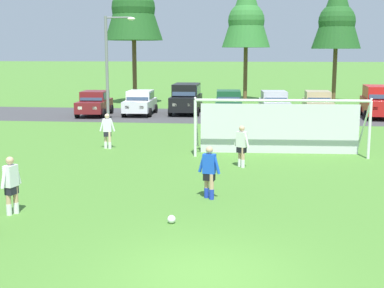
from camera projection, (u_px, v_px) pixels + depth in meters
name	position (u px, v px, depth m)	size (l,w,h in m)	color
ground_plane	(231.00, 146.00, 25.56)	(400.00, 400.00, 0.00)	#477A2D
parking_lot_strip	(237.00, 116.00, 37.16)	(52.00, 8.40, 0.01)	#3D3D3F
soccer_ball	(172.00, 219.00, 14.07)	(0.22, 0.22, 0.22)	white
soccer_goal	(280.00, 125.00, 23.28)	(7.49, 2.25, 2.57)	white
player_striker_near	(209.00, 173.00, 16.30)	(0.72, 0.32, 1.64)	tan
player_midfield_center	(11.00, 186.00, 14.73)	(0.33, 0.71, 1.64)	tan
player_defender_far	(107.00, 131.00, 24.69)	(0.75, 0.31, 1.64)	beige
player_winger_left	(242.00, 146.00, 20.75)	(0.64, 0.50, 1.64)	tan
parked_car_slot_far_left	(95.00, 103.00, 37.37)	(2.22, 4.30, 1.72)	maroon
parked_car_slot_left	(140.00, 102.00, 37.80)	(2.10, 4.24, 1.72)	silver
parked_car_slot_center_left	(186.00, 98.00, 38.42)	(2.15, 4.60, 2.16)	black
parked_car_slot_center	(229.00, 102.00, 37.87)	(2.20, 4.29, 1.72)	#194C2D
parked_car_slot_center_right	(274.00, 103.00, 37.31)	(2.28, 4.32, 1.72)	#B2B2BC
parked_car_slot_right	(318.00, 103.00, 37.30)	(2.09, 4.23, 1.72)	tan
parked_car_slot_far_right	(378.00, 101.00, 36.11)	(2.39, 4.73, 2.16)	red
tree_mid_left	(246.00, 12.00, 47.17)	(4.32, 4.32, 11.51)	brown
tree_center_back	(337.00, 13.00, 45.70)	(4.21, 4.21, 11.23)	brown
street_lamp	(110.00, 68.00, 32.98)	(2.00, 0.32, 6.59)	slate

